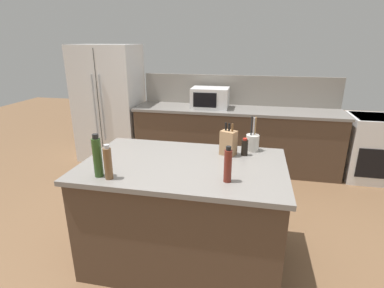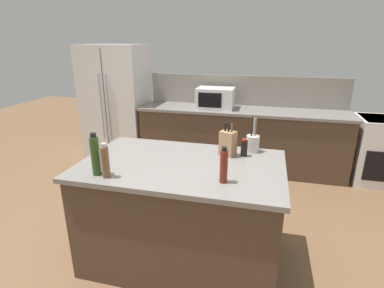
{
  "view_description": "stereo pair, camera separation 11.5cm",
  "coord_description": "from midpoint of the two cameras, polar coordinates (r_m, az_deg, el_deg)",
  "views": [
    {
      "loc": [
        0.54,
        -2.24,
        1.91
      ],
      "look_at": [
        0.0,
        0.35,
        0.99
      ],
      "focal_mm": 28.0,
      "sensor_mm": 36.0,
      "label": 1
    },
    {
      "loc": [
        0.65,
        -2.22,
        1.91
      ],
      "look_at": [
        0.0,
        0.35,
        0.99
      ],
      "focal_mm": 28.0,
      "sensor_mm": 36.0,
      "label": 2
    }
  ],
  "objects": [
    {
      "name": "vinegar_bottle",
      "position": [
        2.14,
        5.31,
        -4.06
      ],
      "size": [
        0.06,
        0.06,
        0.27
      ],
      "color": "maroon",
      "rests_on": "kitchen_island"
    },
    {
      "name": "refrigerator",
      "position": [
        5.17,
        -16.03,
        7.42
      ],
      "size": [
        0.99,
        0.75,
        1.85
      ],
      "color": "white",
      "rests_on": "ground_plane"
    },
    {
      "name": "kitchen_island",
      "position": [
        2.72,
        -2.79,
        -12.8
      ],
      "size": [
        1.69,
        1.05,
        0.94
      ],
      "color": "#4C3828",
      "rests_on": "ground_plane"
    },
    {
      "name": "knife_block",
      "position": [
        2.66,
        5.73,
        0.27
      ],
      "size": [
        0.16,
        0.14,
        0.29
      ],
      "rotation": [
        0.0,
        0.0,
        -0.41
      ],
      "color": "#A87C54",
      "rests_on": "kitchen_island"
    },
    {
      "name": "olive_oil_bottle",
      "position": [
        2.33,
        -18.93,
        -2.33
      ],
      "size": [
        0.07,
        0.07,
        0.33
      ],
      "color": "#2D4C1E",
      "rests_on": "kitchen_island"
    },
    {
      "name": "utensil_crock",
      "position": [
        2.8,
        10.3,
        0.38
      ],
      "size": [
        0.12,
        0.12,
        0.32
      ],
      "color": "beige",
      "rests_on": "kitchen_island"
    },
    {
      "name": "ground_plane",
      "position": [
        2.99,
        -2.64,
        -20.49
      ],
      "size": [
        14.0,
        14.0,
        0.0
      ],
      "primitive_type": "plane",
      "color": "brown"
    },
    {
      "name": "soy_sauce_bottle",
      "position": [
        2.68,
        8.77,
        -0.62
      ],
      "size": [
        0.06,
        0.06,
        0.16
      ],
      "color": "black",
      "rests_on": "kitchen_island"
    },
    {
      "name": "wall_backsplash",
      "position": [
        4.81,
        8.22,
        10.1
      ],
      "size": [
        3.05,
        0.03,
        0.46
      ],
      "primitive_type": "cube",
      "color": "gray",
      "rests_on": "back_counter_run"
    },
    {
      "name": "pepper_grinder",
      "position": [
        2.28,
        -17.12,
        -3.47
      ],
      "size": [
        0.06,
        0.06,
        0.27
      ],
      "color": "brown",
      "rests_on": "kitchen_island"
    },
    {
      "name": "microwave",
      "position": [
        4.56,
        2.73,
        8.77
      ],
      "size": [
        0.55,
        0.39,
        0.3
      ],
      "color": "white",
      "rests_on": "back_counter_run"
    },
    {
      "name": "range_oven",
      "position": [
        4.95,
        30.86,
        -0.62
      ],
      "size": [
        0.76,
        0.65,
        0.92
      ],
      "color": "white",
      "rests_on": "ground_plane"
    },
    {
      "name": "back_counter_run",
      "position": [
        4.67,
        7.55,
        1.01
      ],
      "size": [
        3.09,
        0.66,
        0.94
      ],
      "color": "#4C3828",
      "rests_on": "ground_plane"
    }
  ]
}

